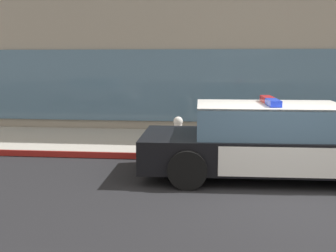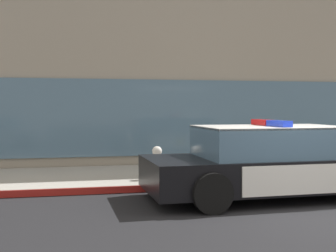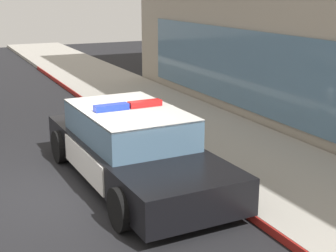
# 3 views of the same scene
# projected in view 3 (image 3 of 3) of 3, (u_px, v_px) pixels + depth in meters

# --- Properties ---
(ground) EXTENTS (48.00, 48.00, 0.00)m
(ground) POSITION_uv_depth(u_px,v_px,m) (57.00, 195.00, 8.77)
(ground) COLOR black
(sidewalk) EXTENTS (48.00, 3.20, 0.15)m
(sidewalk) POSITION_uv_depth(u_px,v_px,m) (251.00, 158.00, 10.46)
(sidewalk) COLOR #A39E93
(sidewalk) RESTS_ON ground
(curb_red_paint) EXTENTS (28.80, 0.04, 0.14)m
(curb_red_paint) POSITION_uv_depth(u_px,v_px,m) (183.00, 170.00, 9.79)
(curb_red_paint) COLOR maroon
(curb_red_paint) RESTS_ON ground
(police_cruiser) EXTENTS (5.23, 2.21, 1.49)m
(police_cruiser) POSITION_uv_depth(u_px,v_px,m) (132.00, 146.00, 9.27)
(police_cruiser) COLOR black
(police_cruiser) RESTS_ON ground
(fire_hydrant) EXTENTS (0.34, 0.39, 0.73)m
(fire_hydrant) POSITION_uv_depth(u_px,v_px,m) (171.00, 120.00, 11.79)
(fire_hydrant) COLOR silver
(fire_hydrant) RESTS_ON sidewalk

